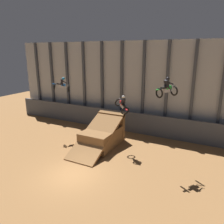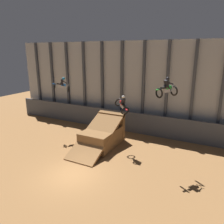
% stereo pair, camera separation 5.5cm
% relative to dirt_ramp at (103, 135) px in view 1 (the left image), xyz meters
% --- Properties ---
extents(ground_plane, '(60.00, 60.00, 0.00)m').
position_rel_dirt_ramp_xyz_m(ground_plane, '(0.69, -5.67, -0.97)').
color(ground_plane, olive).
extents(arena_back_wall, '(32.00, 0.40, 9.76)m').
position_rel_dirt_ramp_xyz_m(arena_back_wall, '(0.69, 5.56, 3.91)').
color(arena_back_wall, '#ADB2B7').
rests_on(arena_back_wall, ground_plane).
extents(lower_barrier, '(31.36, 0.20, 2.27)m').
position_rel_dirt_ramp_xyz_m(lower_barrier, '(0.69, 4.42, 0.17)').
color(lower_barrier, '#474C56').
rests_on(lower_barrier, ground_plane).
extents(dirt_ramp, '(2.79, 6.20, 2.90)m').
position_rel_dirt_ramp_xyz_m(dirt_ramp, '(0.00, 0.00, 0.00)').
color(dirt_ramp, brown).
rests_on(dirt_ramp, ground_plane).
extents(rider_bike_left_air, '(1.67, 1.67, 1.59)m').
position_rel_dirt_ramp_xyz_m(rider_bike_left_air, '(-4.77, 0.20, 4.37)').
color(rider_bike_left_air, black).
extents(rider_bike_center_air, '(1.74, 1.63, 1.65)m').
position_rel_dirt_ramp_xyz_m(rider_bike_center_air, '(2.10, -0.26, 3.29)').
color(rider_bike_center_air, black).
extents(rider_bike_right_air, '(1.46, 1.70, 1.46)m').
position_rel_dirt_ramp_xyz_m(rider_bike_right_air, '(6.05, -1.32, 5.10)').
color(rider_bike_right_air, black).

